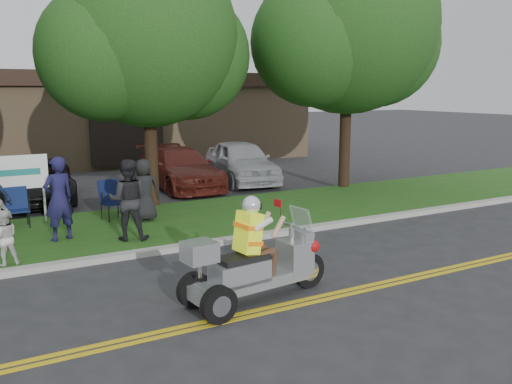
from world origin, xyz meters
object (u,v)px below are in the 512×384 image
spectator_adult_left (59,199)px  spectator_adult_mid (128,200)px  lawn_chair_a (17,205)px  lawn_chair_b (111,197)px  parked_car_mid (36,181)px  parked_car_far_right (241,162)px  trike_scooter (253,266)px  parked_car_right (180,168)px

spectator_adult_left → spectator_adult_mid: (1.29, -0.67, -0.03)m
lawn_chair_a → spectator_adult_left: (0.68, -1.68, 0.38)m
lawn_chair_b → spectator_adult_mid: bearing=-106.2°
lawn_chair_a → parked_car_mid: bearing=76.3°
lawn_chair_b → spectator_adult_mid: size_ratio=0.56×
lawn_chair_b → spectator_adult_mid: 2.10m
spectator_adult_mid → spectator_adult_left: bearing=-3.4°
lawn_chair_a → parked_car_mid: (0.84, 3.41, -0.01)m
spectator_adult_mid → parked_car_far_right: bearing=-110.4°
lawn_chair_b → spectator_adult_left: (-1.43, -1.40, 0.35)m
spectator_adult_mid → trike_scooter: bearing=124.8°
parked_car_mid → parked_car_far_right: size_ratio=1.00×
parked_car_right → parked_car_far_right: parked_car_far_right is taller
parked_car_mid → parked_car_right: (4.50, 0.06, 0.06)m
lawn_chair_a → parked_car_far_right: bearing=24.5°
lawn_chair_b → parked_car_mid: parked_car_mid is taller
parked_car_mid → parked_car_far_right: (6.80, 0.03, 0.14)m
lawn_chair_a → parked_car_far_right: size_ratio=0.21×
lawn_chair_b → lawn_chair_a: bearing=159.9°
spectator_adult_mid → parked_car_right: 6.73m
spectator_adult_left → spectator_adult_mid: 1.45m
lawn_chair_b → parked_car_far_right: size_ratio=0.22×
spectator_adult_mid → lawn_chair_b: bearing=-69.8°
lawn_chair_a → parked_car_right: (5.34, 3.46, 0.04)m
spectator_adult_mid → parked_car_right: (3.38, 5.81, -0.30)m
trike_scooter → lawn_chair_a: size_ratio=2.80×
lawn_chair_b → parked_car_right: (3.24, 3.75, 0.02)m
spectator_adult_mid → parked_car_far_right: size_ratio=0.39×
parked_car_right → lawn_chair_b: bearing=-130.6°
lawn_chair_b → spectator_adult_left: size_ratio=0.54×
lawn_chair_a → parked_car_right: size_ratio=0.20×
trike_scooter → parked_car_mid: (-1.90, 9.87, 0.02)m
parked_car_right → parked_car_far_right: bearing=-0.4°
parked_car_mid → parked_car_far_right: parked_car_far_right is taller
spectator_adult_left → trike_scooter: bearing=95.2°
trike_scooter → lawn_chair_a: (-2.75, 6.46, 0.03)m
parked_car_right → spectator_adult_left: bearing=-132.0°
trike_scooter → parked_car_right: size_ratio=0.56×
lawn_chair_a → spectator_adult_mid: spectator_adult_mid is taller
lawn_chair_b → spectator_adult_left: spectator_adult_left is taller
trike_scooter → spectator_adult_mid: (-0.78, 4.11, 0.38)m
spectator_adult_left → parked_car_far_right: spectator_adult_left is taller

